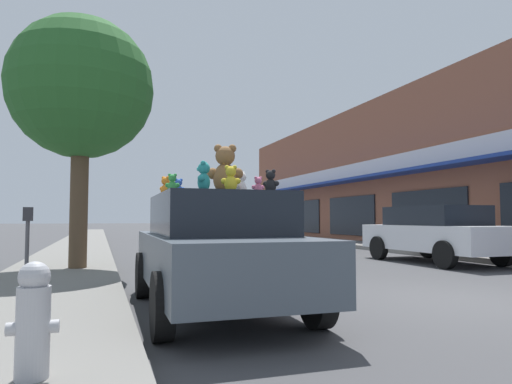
{
  "coord_description": "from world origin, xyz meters",
  "views": [
    {
      "loc": [
        -5.22,
        -5.6,
        1.24
      ],
      "look_at": [
        -1.81,
        4.35,
        1.86
      ],
      "focal_mm": 32.0,
      "sensor_mm": 36.0,
      "label": 1
    }
  ],
  "objects_px": {
    "teddy_bear_yellow": "(231,179)",
    "fire_hydrant": "(33,320)",
    "teddy_bear_giant": "(225,170)",
    "teddy_bear_black": "(271,182)",
    "teddy_bear_orange": "(166,187)",
    "parking_meter": "(27,236)",
    "parked_car_far_center": "(435,232)",
    "plush_art_car": "(216,249)",
    "teddy_bear_pink": "(258,186)",
    "teddy_bear_white": "(241,184)",
    "street_tree": "(82,89)",
    "teddy_bear_cream": "(225,189)",
    "teddy_bear_teal": "(204,177)",
    "teddy_bear_blue": "(179,188)",
    "teddy_bear_green": "(172,184)"
  },
  "relations": [
    {
      "from": "teddy_bear_black",
      "to": "street_tree",
      "type": "distance_m",
      "value": 6.39
    },
    {
      "from": "plush_art_car",
      "to": "street_tree",
      "type": "height_order",
      "value": "street_tree"
    },
    {
      "from": "teddy_bear_green",
      "to": "parked_car_far_center",
      "type": "bearing_deg",
      "value": -132.73
    },
    {
      "from": "teddy_bear_teal",
      "to": "parking_meter",
      "type": "distance_m",
      "value": 3.51
    },
    {
      "from": "teddy_bear_black",
      "to": "fire_hydrant",
      "type": "relative_size",
      "value": 0.41
    },
    {
      "from": "teddy_bear_orange",
      "to": "teddy_bear_pink",
      "type": "bearing_deg",
      "value": -175.75
    },
    {
      "from": "fire_hydrant",
      "to": "plush_art_car",
      "type": "bearing_deg",
      "value": 53.37
    },
    {
      "from": "street_tree",
      "to": "fire_hydrant",
      "type": "height_order",
      "value": "street_tree"
    },
    {
      "from": "teddy_bear_cream",
      "to": "teddy_bear_pink",
      "type": "distance_m",
      "value": 1.18
    },
    {
      "from": "fire_hydrant",
      "to": "teddy_bear_pink",
      "type": "bearing_deg",
      "value": 44.66
    },
    {
      "from": "teddy_bear_pink",
      "to": "teddy_bear_black",
      "type": "bearing_deg",
      "value": 99.93
    },
    {
      "from": "teddy_bear_cream",
      "to": "fire_hydrant",
      "type": "height_order",
      "value": "teddy_bear_cream"
    },
    {
      "from": "plush_art_car",
      "to": "teddy_bear_cream",
      "type": "height_order",
      "value": "teddy_bear_cream"
    },
    {
      "from": "teddy_bear_green",
      "to": "plush_art_car",
      "type": "bearing_deg",
      "value": -156.58
    },
    {
      "from": "fire_hydrant",
      "to": "parking_meter",
      "type": "distance_m",
      "value": 4.63
    },
    {
      "from": "teddy_bear_black",
      "to": "parked_car_far_center",
      "type": "xyz_separation_m",
      "value": [
        6.87,
        4.99,
        -0.87
      ]
    },
    {
      "from": "teddy_bear_blue",
      "to": "teddy_bear_teal",
      "type": "bearing_deg",
      "value": 90.79
    },
    {
      "from": "teddy_bear_giant",
      "to": "teddy_bear_yellow",
      "type": "height_order",
      "value": "teddy_bear_giant"
    },
    {
      "from": "teddy_bear_orange",
      "to": "street_tree",
      "type": "xyz_separation_m",
      "value": [
        -1.4,
        3.81,
        2.45
      ]
    },
    {
      "from": "teddy_bear_giant",
      "to": "teddy_bear_black",
      "type": "relative_size",
      "value": 2.11
    },
    {
      "from": "teddy_bear_giant",
      "to": "teddy_bear_yellow",
      "type": "distance_m",
      "value": 0.49
    },
    {
      "from": "plush_art_car",
      "to": "teddy_bear_orange",
      "type": "xyz_separation_m",
      "value": [
        -0.55,
        1.05,
        0.89
      ]
    },
    {
      "from": "parked_car_far_center",
      "to": "parking_meter",
      "type": "distance_m",
      "value": 10.4
    },
    {
      "from": "teddy_bear_yellow",
      "to": "street_tree",
      "type": "xyz_separation_m",
      "value": [
        -2.0,
        5.42,
        2.45
      ]
    },
    {
      "from": "teddy_bear_orange",
      "to": "fire_hydrant",
      "type": "distance_m",
      "value": 4.05
    },
    {
      "from": "teddy_bear_orange",
      "to": "teddy_bear_blue",
      "type": "bearing_deg",
      "value": 163.83
    },
    {
      "from": "teddy_bear_pink",
      "to": "teddy_bear_black",
      "type": "height_order",
      "value": "teddy_bear_black"
    },
    {
      "from": "teddy_bear_orange",
      "to": "teddy_bear_white",
      "type": "bearing_deg",
      "value": -164.27
    },
    {
      "from": "teddy_bear_yellow",
      "to": "fire_hydrant",
      "type": "height_order",
      "value": "teddy_bear_yellow"
    },
    {
      "from": "plush_art_car",
      "to": "teddy_bear_blue",
      "type": "distance_m",
      "value": 1.19
    },
    {
      "from": "teddy_bear_cream",
      "to": "teddy_bear_white",
      "type": "relative_size",
      "value": 0.83
    },
    {
      "from": "teddy_bear_orange",
      "to": "parked_car_far_center",
      "type": "distance_m",
      "value": 8.82
    },
    {
      "from": "teddy_bear_pink",
      "to": "parking_meter",
      "type": "height_order",
      "value": "teddy_bear_pink"
    },
    {
      "from": "teddy_bear_orange",
      "to": "fire_hydrant",
      "type": "relative_size",
      "value": 0.42
    },
    {
      "from": "plush_art_car",
      "to": "street_tree",
      "type": "xyz_separation_m",
      "value": [
        -1.95,
        4.86,
        3.35
      ]
    },
    {
      "from": "teddy_bear_black",
      "to": "teddy_bear_white",
      "type": "bearing_deg",
      "value": -30.71
    },
    {
      "from": "teddy_bear_white",
      "to": "parking_meter",
      "type": "distance_m",
      "value": 3.55
    },
    {
      "from": "teddy_bear_green",
      "to": "fire_hydrant",
      "type": "bearing_deg",
      "value": 80.16
    },
    {
      "from": "teddy_bear_giant",
      "to": "teddy_bear_black",
      "type": "bearing_deg",
      "value": 164.23
    },
    {
      "from": "teddy_bear_cream",
      "to": "teddy_bear_black",
      "type": "height_order",
      "value": "teddy_bear_black"
    },
    {
      "from": "teddy_bear_teal",
      "to": "teddy_bear_orange",
      "type": "xyz_separation_m",
      "value": [
        -0.25,
        1.61,
        -0.02
      ]
    },
    {
      "from": "teddy_bear_teal",
      "to": "street_tree",
      "type": "xyz_separation_m",
      "value": [
        -1.65,
        5.43,
        2.43
      ]
    },
    {
      "from": "plush_art_car",
      "to": "teddy_bear_giant",
      "type": "relative_size",
      "value": 6.4
    },
    {
      "from": "teddy_bear_orange",
      "to": "parking_meter",
      "type": "xyz_separation_m",
      "value": [
        -2.04,
        0.94,
        -0.76
      ]
    },
    {
      "from": "teddy_bear_teal",
      "to": "street_tree",
      "type": "height_order",
      "value": "street_tree"
    },
    {
      "from": "teddy_bear_pink",
      "to": "teddy_bear_white",
      "type": "distance_m",
      "value": 0.48
    },
    {
      "from": "parking_meter",
      "to": "parked_car_far_center",
      "type": "bearing_deg",
      "value": 14.27
    },
    {
      "from": "parked_car_far_center",
      "to": "parking_meter",
      "type": "height_order",
      "value": "parked_car_far_center"
    },
    {
      "from": "teddy_bear_blue",
      "to": "parked_car_far_center",
      "type": "relative_size",
      "value": 0.06
    },
    {
      "from": "teddy_bear_teal",
      "to": "teddy_bear_blue",
      "type": "relative_size",
      "value": 1.41
    }
  ]
}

